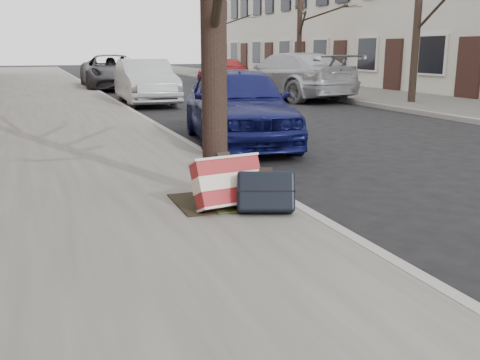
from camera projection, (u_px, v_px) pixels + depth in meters
name	position (u px, v px, depth m)	size (l,w,h in m)	color
ground	(446.00, 224.00, 5.28)	(120.00, 120.00, 0.00)	black
near_sidewalk	(32.00, 100.00, 17.55)	(5.00, 70.00, 0.12)	gray
far_sidewalk	(336.00, 91.00, 21.60)	(4.00, 70.00, 0.12)	slate
house_far	(433.00, 5.00, 23.54)	(6.70, 40.00, 7.20)	beige
dirt_patch	(216.00, 201.00, 5.64)	(0.85, 0.85, 0.01)	black
suitcase_red	(228.00, 182.00, 5.35)	(0.69, 0.19, 0.50)	maroon
suitcase_navy	(266.00, 192.00, 5.20)	(0.56, 0.18, 0.40)	black
car_near_front	(238.00, 105.00, 9.72)	(1.67, 4.15, 1.41)	#0F124C
car_near_mid	(145.00, 82.00, 16.84)	(1.47, 4.22, 1.39)	#B7BBC0
car_near_back	(112.00, 72.00, 23.22)	(2.45, 5.31, 1.47)	#343338
car_far_front	(289.00, 76.00, 18.56)	(2.22, 5.46, 1.59)	#A6A9AF
car_far_back	(222.00, 71.00, 25.81)	(1.62, 4.02, 1.37)	maroon
tree_far_a	(418.00, 10.00, 15.83)	(0.23, 0.23, 5.38)	black
tree_far_b	(300.00, 23.00, 22.70)	(0.22, 0.22, 5.34)	black
tree_far_c	(219.00, 32.00, 32.29)	(0.22, 0.22, 5.25)	black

